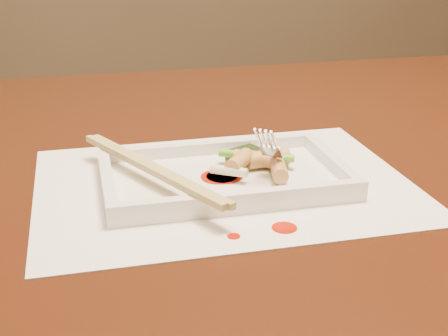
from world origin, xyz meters
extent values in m
cube|color=black|center=(0.00, 0.00, 0.73)|extent=(1.40, 0.90, 0.04)
cube|color=white|center=(-0.06, -0.11, 0.75)|extent=(0.40, 0.30, 0.00)
cylinder|color=#AE1405|center=(-0.03, -0.22, 0.75)|extent=(0.02, 0.02, 0.00)
cylinder|color=#AE1405|center=(-0.08, -0.23, 0.75)|extent=(0.01, 0.01, 0.00)
cube|color=white|center=(-0.06, -0.11, 0.76)|extent=(0.26, 0.16, 0.01)
cube|color=white|center=(-0.06, -0.03, 0.77)|extent=(0.26, 0.01, 0.01)
cube|color=white|center=(-0.06, -0.18, 0.77)|extent=(0.26, 0.01, 0.01)
cube|color=white|center=(-0.19, -0.11, 0.77)|extent=(0.01, 0.14, 0.01)
cube|color=white|center=(0.06, -0.11, 0.77)|extent=(0.01, 0.14, 0.01)
cube|color=black|center=(-0.03, -0.07, 0.77)|extent=(0.05, 0.04, 0.01)
cylinder|color=#EAEACC|center=(-0.06, -0.12, 0.77)|extent=(0.04, 0.03, 0.01)
cylinder|color=#45A41A|center=(-0.02, -0.09, 0.77)|extent=(0.08, 0.05, 0.01)
cube|color=tan|center=(-0.14, -0.11, 0.78)|extent=(0.12, 0.23, 0.01)
cube|color=tan|center=(-0.14, -0.11, 0.78)|extent=(0.12, 0.23, 0.01)
cylinder|color=#AE1405|center=(-0.06, -0.11, 0.76)|extent=(0.04, 0.04, 0.00)
cylinder|color=#AE1405|center=(-0.07, -0.11, 0.76)|extent=(0.04, 0.04, 0.00)
cylinder|color=tan|center=(-0.01, -0.09, 0.77)|extent=(0.05, 0.02, 0.02)
cylinder|color=tan|center=(-0.01, -0.12, 0.77)|extent=(0.03, 0.04, 0.02)
cylinder|color=tan|center=(-0.05, -0.11, 0.78)|extent=(0.04, 0.04, 0.02)
cylinder|color=tan|center=(-0.02, -0.09, 0.77)|extent=(0.05, 0.04, 0.02)
camera|label=1|loc=(-0.21, -0.71, 1.02)|focal=50.00mm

